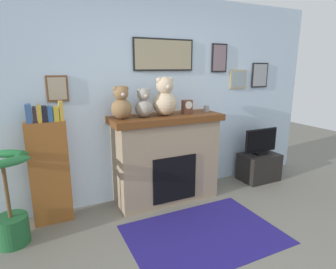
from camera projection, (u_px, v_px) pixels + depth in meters
back_wall at (151, 99)px, 3.67m from camera, size 5.20×0.15×2.60m
fireplace at (166, 158)px, 3.60m from camera, size 1.42×0.56×1.13m
bookshelf at (49, 168)px, 3.04m from camera, size 0.41×0.16×1.37m
potted_plant at (9, 208)px, 2.68m from camera, size 0.56×0.55×0.94m
tv_stand at (259, 167)px, 4.31m from camera, size 0.58×0.40×0.42m
television at (261, 142)px, 4.21m from camera, size 0.58×0.14×0.40m
area_rug at (204, 234)px, 2.92m from camera, size 1.57×1.11×0.01m
candle_jar at (206, 109)px, 3.69m from camera, size 0.08×0.08×0.09m
mantel_clock at (187, 107)px, 3.55m from camera, size 0.12×0.09×0.17m
teddy_bear_brown at (121, 104)px, 3.17m from camera, size 0.24×0.24×0.38m
teddy_bear_grey at (144, 104)px, 3.29m from camera, size 0.21×0.21×0.35m
teddy_bear_cream at (165, 98)px, 3.39m from camera, size 0.29×0.29×0.47m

